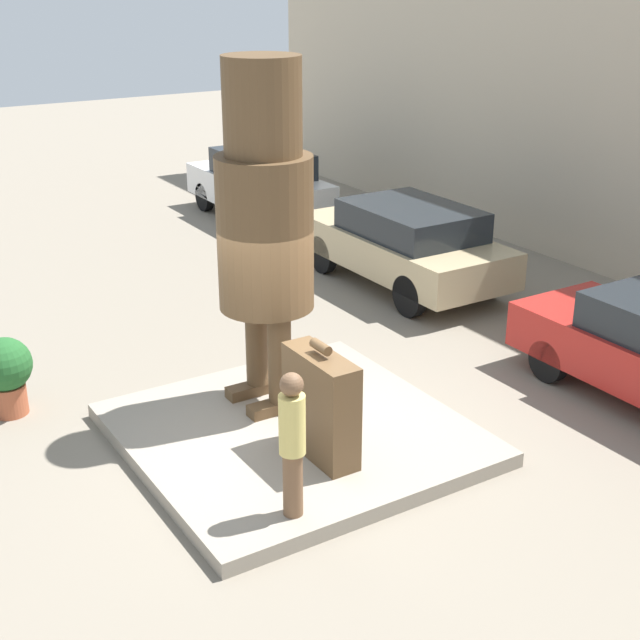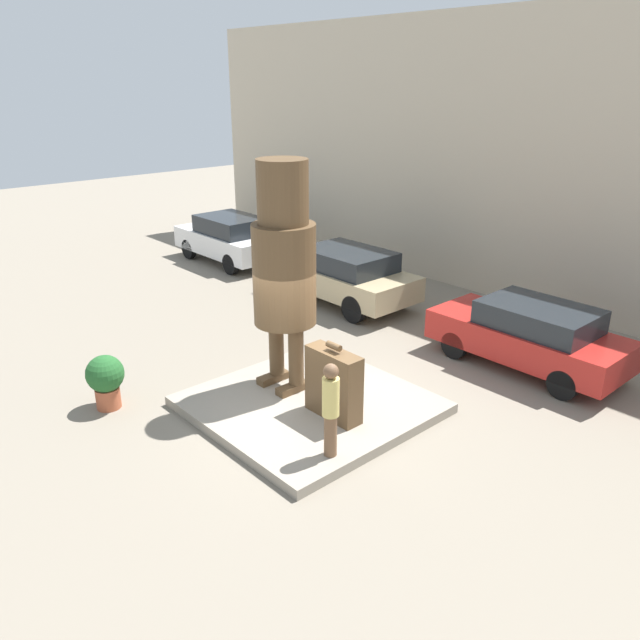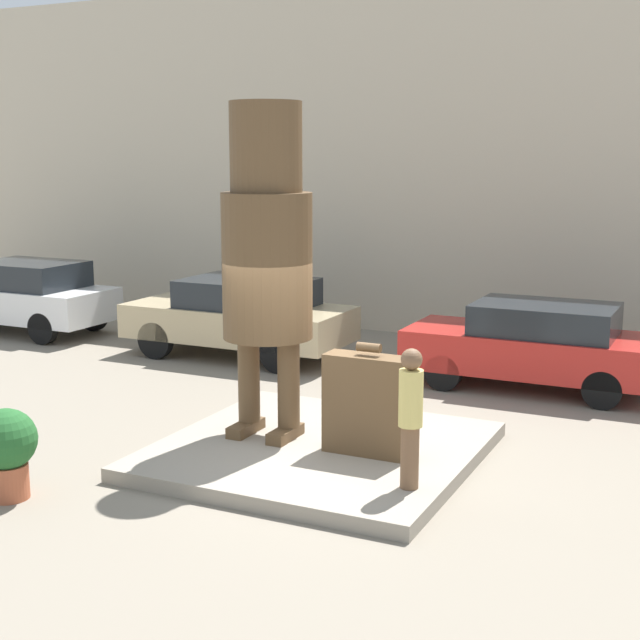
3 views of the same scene
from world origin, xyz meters
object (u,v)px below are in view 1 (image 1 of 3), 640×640
at_px(statue_figure, 265,211).
at_px(parked_car_white, 260,183).
at_px(giant_suitcase, 321,405).
at_px(tourist, 292,439).
at_px(parked_car_tan, 405,242).
at_px(planter_pot, 5,371).

bearing_deg(statue_figure, parked_car_white, 152.17).
height_order(statue_figure, parked_car_white, statue_figure).
bearing_deg(giant_suitcase, tourist, -45.41).
xyz_separation_m(giant_suitcase, tourist, (0.87, -0.88, 0.24)).
relative_size(giant_suitcase, parked_car_tan, 0.33).
xyz_separation_m(statue_figure, parked_car_white, (-8.55, 4.51, -1.89)).
bearing_deg(statue_figure, giant_suitcase, -5.40).
xyz_separation_m(statue_figure, parked_car_tan, (-3.10, 4.52, -1.90)).
bearing_deg(parked_car_tan, planter_pot, 99.88).
height_order(giant_suitcase, tourist, tourist).
bearing_deg(tourist, statue_figure, 156.57).
height_order(parked_car_white, planter_pot, parked_car_white).
bearing_deg(parked_car_white, parked_car_tan, -179.91).
height_order(giant_suitcase, planter_pot, giant_suitcase).
bearing_deg(parked_car_white, giant_suitcase, 155.13).
relative_size(statue_figure, parked_car_tan, 1.00).
relative_size(giant_suitcase, parked_car_white, 0.35).
distance_m(tourist, parked_car_tan, 7.78).
relative_size(parked_car_white, parked_car_tan, 0.93).
relative_size(tourist, planter_pot, 1.52).
bearing_deg(giant_suitcase, planter_pot, -140.59).
bearing_deg(parked_car_tan, parked_car_white, 0.09).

